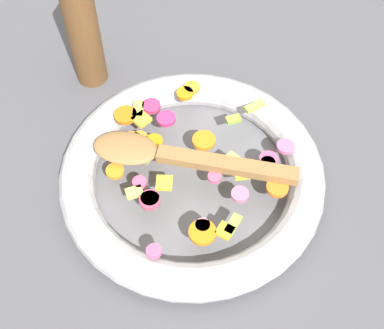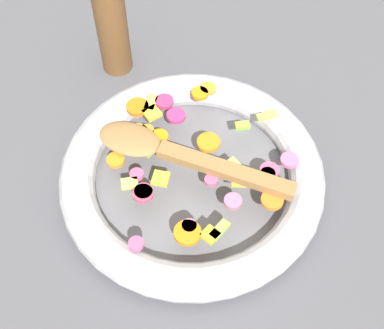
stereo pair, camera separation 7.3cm
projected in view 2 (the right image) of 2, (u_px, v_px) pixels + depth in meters
The scene contains 5 objects.
ground_plane at pixel (192, 184), 0.77m from camera, with size 4.00×4.00×0.00m, color #4C4C51.
skillet at pixel (192, 176), 0.75m from camera, with size 0.37×0.37×0.05m.
chopped_vegetables at pixel (187, 156), 0.74m from camera, with size 0.28×0.26×0.01m.
wooden_spoon at pixel (172, 153), 0.73m from camera, with size 0.16×0.27×0.01m.
pepper_mill at pixel (110, 16), 0.82m from camera, with size 0.05×0.05×0.23m.
Camera 2 is at (0.41, -0.03, 0.65)m, focal length 50.00 mm.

